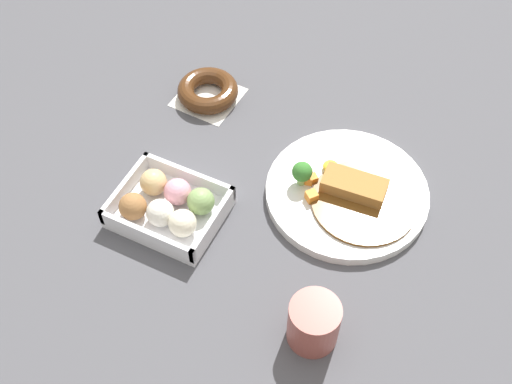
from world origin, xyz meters
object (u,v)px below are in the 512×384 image
Objects in this scene: coffee_mug at (314,323)px; chocolate_ring_donut at (208,91)px; curry_plate at (347,192)px; donut_box at (168,206)px.

chocolate_ring_donut is at bearing 135.54° from coffee_mug.
chocolate_ring_donut is at bearing 161.86° from curry_plate.
curry_plate is 1.58× the size of donut_box.
coffee_mug is at bearing -79.87° from curry_plate.
curry_plate is at bearing -18.14° from chocolate_ring_donut.
chocolate_ring_donut is 1.47× the size of coffee_mug.
coffee_mug is (0.30, -0.10, 0.02)m from donut_box.
curry_plate is 3.41× the size of coffee_mug.
coffee_mug reaches higher than donut_box.
donut_box is (-0.25, -0.17, 0.01)m from curry_plate.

